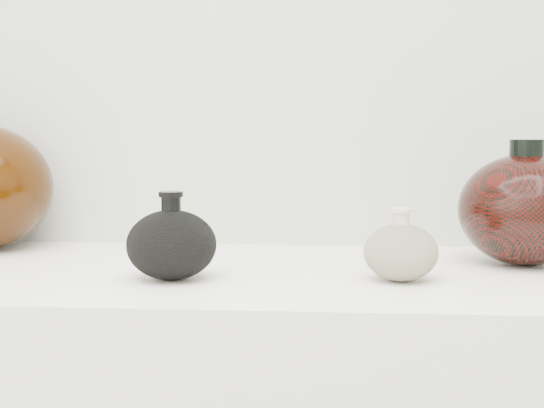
{
  "coord_description": "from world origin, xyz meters",
  "views": [
    {
      "loc": [
        0.12,
        -0.12,
        1.1
      ],
      "look_at": [
        0.04,
        0.92,
        1.0
      ],
      "focal_mm": 50.0,
      "sensor_mm": 36.0,
      "label": 1
    }
  ],
  "objects": [
    {
      "name": "black_gourd_vase",
      "position": [
        -0.09,
        0.87,
        0.95
      ],
      "size": [
        0.12,
        0.12,
        0.12
      ],
      "color": "black",
      "rests_on": "display_counter"
    },
    {
      "name": "cream_gourd_vase",
      "position": [
        0.22,
        0.89,
        0.94
      ],
      "size": [
        0.13,
        0.13,
        0.1
      ],
      "color": "beige",
      "rests_on": "display_counter"
    },
    {
      "name": "right_round_pot",
      "position": [
        0.41,
        1.02,
        0.98
      ],
      "size": [
        0.19,
        0.19,
        0.19
      ],
      "color": "black",
      "rests_on": "display_counter"
    }
  ]
}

